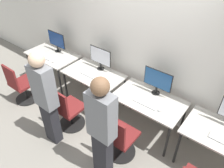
{
  "coord_description": "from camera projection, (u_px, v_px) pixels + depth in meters",
  "views": [
    {
      "loc": [
        1.79,
        -2.13,
        3.03
      ],
      "look_at": [
        0.0,
        0.14,
        0.87
      ],
      "focal_mm": 35.0,
      "sensor_mm": 36.0,
      "label": 1
    }
  ],
  "objects": [
    {
      "name": "office_chair_far_left",
      "position": [
        22.0,
        87.0,
        4.4
      ],
      "size": [
        0.48,
        0.48,
        0.88
      ],
      "color": "black",
      "rests_on": "ground_plane"
    },
    {
      "name": "desk_left",
      "position": [
        94.0,
        77.0,
        4.18
      ],
      "size": [
        1.14,
        0.69,
        0.72
      ],
      "color": "#BCB7AD",
      "rests_on": "ground_plane"
    },
    {
      "name": "person_right",
      "position": [
        102.0,
        127.0,
        2.77
      ],
      "size": [
        0.36,
        0.22,
        1.7
      ],
      "color": "#232328",
      "rests_on": "ground_plane"
    },
    {
      "name": "office_chair_left",
      "position": [
        68.0,
        111.0,
        3.83
      ],
      "size": [
        0.48,
        0.48,
        0.88
      ],
      "color": "black",
      "rests_on": "ground_plane"
    },
    {
      "name": "monitor_far_left",
      "position": [
        56.0,
        40.0,
        4.69
      ],
      "size": [
        0.49,
        0.14,
        0.44
      ],
      "color": "black",
      "rests_on": "desk_far_left"
    },
    {
      "name": "keyboard_left",
      "position": [
        91.0,
        75.0,
        4.07
      ],
      "size": [
        0.41,
        0.14,
        0.02
      ],
      "color": "silver",
      "rests_on": "desk_left"
    },
    {
      "name": "monitor_right",
      "position": [
        158.0,
        81.0,
        3.51
      ],
      "size": [
        0.49,
        0.14,
        0.44
      ],
      "color": "black",
      "rests_on": "desk_right"
    },
    {
      "name": "ground_plane",
      "position": [
        107.0,
        125.0,
        4.05
      ],
      "size": [
        20.0,
        20.0,
        0.0
      ],
      "primitive_type": "plane",
      "color": "gray"
    },
    {
      "name": "office_chair_right",
      "position": [
        119.0,
        139.0,
        3.33
      ],
      "size": [
        0.48,
        0.48,
        0.88
      ],
      "color": "black",
      "rests_on": "ground_plane"
    },
    {
      "name": "monitor_left",
      "position": [
        100.0,
        57.0,
        4.11
      ],
      "size": [
        0.49,
        0.14,
        0.44
      ],
      "color": "black",
      "rests_on": "desk_left"
    },
    {
      "name": "mouse_far_left",
      "position": [
        54.0,
        61.0,
        4.47
      ],
      "size": [
        0.06,
        0.09,
        0.03
      ],
      "color": "silver",
      "rests_on": "desk_far_left"
    },
    {
      "name": "keyboard_far_left",
      "position": [
        46.0,
        57.0,
        4.62
      ],
      "size": [
        0.41,
        0.14,
        0.02
      ],
      "color": "silver",
      "rests_on": "desk_far_left"
    },
    {
      "name": "mouse_right",
      "position": [
        160.0,
        110.0,
        3.31
      ],
      "size": [
        0.06,
        0.09,
        0.03
      ],
      "color": "silver",
      "rests_on": "desk_right"
    },
    {
      "name": "keyboard_right",
      "position": [
        145.0,
        103.0,
        3.44
      ],
      "size": [
        0.41,
        0.14,
        0.02
      ],
      "color": "silver",
      "rests_on": "desk_right"
    },
    {
      "name": "person_left",
      "position": [
        46.0,
        97.0,
        3.25
      ],
      "size": [
        0.36,
        0.22,
        1.69
      ],
      "color": "#232328",
      "rests_on": "ground_plane"
    },
    {
      "name": "desk_far_left",
      "position": [
        53.0,
        57.0,
        4.78
      ],
      "size": [
        1.14,
        0.69,
        0.72
      ],
      "color": "#BCB7AD",
      "rests_on": "ground_plane"
    },
    {
      "name": "desk_right",
      "position": [
        149.0,
        103.0,
        3.58
      ],
      "size": [
        1.14,
        0.69,
        0.72
      ],
      "color": "#BCB7AD",
      "rests_on": "ground_plane"
    },
    {
      "name": "wall_back",
      "position": [
        136.0,
        41.0,
        3.72
      ],
      "size": [
        12.0,
        0.05,
        2.8
      ],
      "color": "silver",
      "rests_on": "ground_plane"
    },
    {
      "name": "mouse_left",
      "position": [
        103.0,
        79.0,
        3.94
      ],
      "size": [
        0.06,
        0.09,
        0.03
      ],
      "color": "silver",
      "rests_on": "desk_left"
    }
  ]
}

